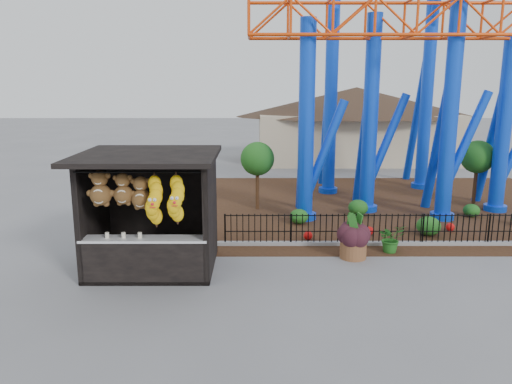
{
  "coord_description": "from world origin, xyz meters",
  "views": [
    {
      "loc": [
        -0.29,
        -11.49,
        4.84
      ],
      "look_at": [
        -0.27,
        1.5,
        2.0
      ],
      "focal_mm": 35.0,
      "sensor_mm": 36.0,
      "label": 1
    }
  ],
  "objects_px": {
    "prize_booth": "(149,214)",
    "roller_coaster": "(397,40)",
    "terracotta_planter": "(353,248)",
    "potted_plant": "(391,238)"
  },
  "relations": [
    {
      "from": "prize_booth",
      "to": "roller_coaster",
      "type": "distance_m",
      "value": 11.99
    },
    {
      "from": "terracotta_planter",
      "to": "potted_plant",
      "type": "distance_m",
      "value": 1.29
    },
    {
      "from": "terracotta_planter",
      "to": "potted_plant",
      "type": "xyz_separation_m",
      "value": [
        1.19,
        0.49,
        0.14
      ]
    },
    {
      "from": "roller_coaster",
      "to": "terracotta_planter",
      "type": "relative_size",
      "value": 14.77
    },
    {
      "from": "roller_coaster",
      "to": "potted_plant",
      "type": "height_order",
      "value": "roller_coaster"
    },
    {
      "from": "prize_booth",
      "to": "roller_coaster",
      "type": "xyz_separation_m",
      "value": [
        8.13,
        7.34,
        4.89
      ]
    },
    {
      "from": "potted_plant",
      "to": "prize_booth",
      "type": "bearing_deg",
      "value": 171.98
    },
    {
      "from": "prize_booth",
      "to": "terracotta_planter",
      "type": "distance_m",
      "value": 5.72
    },
    {
      "from": "roller_coaster",
      "to": "terracotta_planter",
      "type": "distance_m",
      "value": 9.21
    },
    {
      "from": "prize_booth",
      "to": "potted_plant",
      "type": "distance_m",
      "value": 6.94
    }
  ]
}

